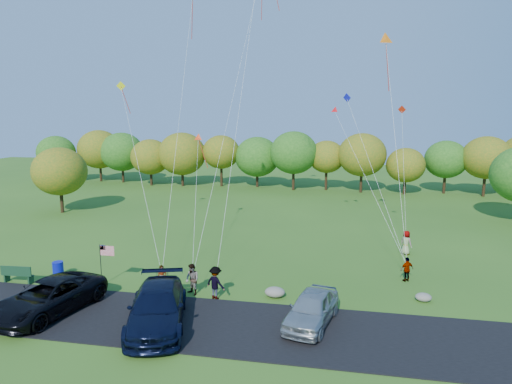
% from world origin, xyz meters
% --- Properties ---
extents(ground, '(140.00, 140.00, 0.00)m').
position_xyz_m(ground, '(0.00, 0.00, 0.00)').
color(ground, '#305B1A').
rests_on(ground, ground).
extents(asphalt_lane, '(44.00, 6.00, 0.06)m').
position_xyz_m(asphalt_lane, '(0.00, -4.00, 0.03)').
color(asphalt_lane, black).
rests_on(asphalt_lane, ground).
extents(treeline, '(76.66, 27.49, 8.20)m').
position_xyz_m(treeline, '(2.35, 35.82, 4.70)').
color(treeline, '#322312').
rests_on(treeline, ground).
extents(minivan_dark, '(4.24, 6.84, 1.77)m').
position_xyz_m(minivan_dark, '(-7.85, -4.39, 0.94)').
color(minivan_dark, black).
rests_on(minivan_dark, asphalt_lane).
extents(minivan_navy, '(4.50, 7.09, 1.91)m').
position_xyz_m(minivan_navy, '(-1.63, -4.69, 1.02)').
color(minivan_navy, black).
rests_on(minivan_navy, asphalt_lane).
extents(minivan_silver, '(2.95, 5.15, 1.65)m').
position_xyz_m(minivan_silver, '(5.90, -3.04, 0.89)').
color(minivan_silver, '#A5ACB0').
rests_on(minivan_silver, asphalt_lane).
extents(flyer_a, '(0.66, 0.54, 1.56)m').
position_xyz_m(flyer_a, '(-3.22, -0.22, 0.78)').
color(flyer_a, '#4C4C59').
rests_on(flyer_a, ground).
extents(flyer_b, '(1.14, 1.08, 1.85)m').
position_xyz_m(flyer_b, '(-1.24, -0.47, 0.92)').
color(flyer_b, '#4C4C59').
rests_on(flyer_b, ground).
extents(flyer_c, '(1.42, 1.16, 1.92)m').
position_xyz_m(flyer_c, '(0.27, -0.80, 0.96)').
color(flyer_c, '#4C4C59').
rests_on(flyer_c, ground).
extents(flyer_d, '(1.00, 0.79, 1.58)m').
position_xyz_m(flyer_d, '(11.39, 4.11, 0.79)').
color(flyer_d, '#4C4C59').
rests_on(flyer_d, ground).
extents(flyer_e, '(1.05, 1.02, 1.82)m').
position_xyz_m(flyer_e, '(12.04, 9.87, 0.91)').
color(flyer_e, '#4C4C59').
rests_on(flyer_e, ground).
extents(park_bench, '(2.04, 0.56, 1.12)m').
position_xyz_m(park_bench, '(-12.59, -0.82, 0.60)').
color(park_bench, '#153A20').
rests_on(park_bench, ground).
extents(trash_barrel, '(0.67, 0.67, 1.01)m').
position_xyz_m(trash_barrel, '(-10.75, 0.66, 0.50)').
color(trash_barrel, '#0A13A2').
rests_on(trash_barrel, ground).
extents(flag_assembly, '(0.97, 0.63, 2.61)m').
position_xyz_m(flag_assembly, '(-6.93, -0.15, 1.97)').
color(flag_assembly, black).
rests_on(flag_assembly, ground).
extents(boulder_near, '(1.18, 0.93, 0.59)m').
position_xyz_m(boulder_near, '(3.57, 0.07, 0.30)').
color(boulder_near, gray).
rests_on(boulder_near, ground).
extents(boulder_far, '(0.91, 0.76, 0.47)m').
position_xyz_m(boulder_far, '(11.93, 1.08, 0.24)').
color(boulder_far, gray).
rests_on(boulder_far, ground).
extents(kites_aloft, '(23.31, 9.74, 17.32)m').
position_xyz_m(kites_aloft, '(1.29, 14.86, 18.99)').
color(kites_aloft, red).
rests_on(kites_aloft, ground).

